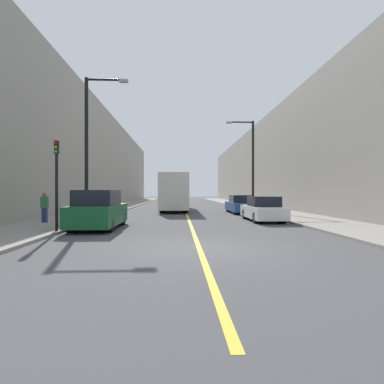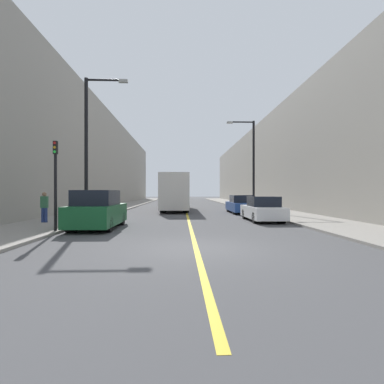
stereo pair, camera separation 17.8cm
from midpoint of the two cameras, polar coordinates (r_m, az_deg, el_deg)
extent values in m
plane|color=#474749|center=(9.32, 0.83, -10.69)|extent=(200.00, 200.00, 0.00)
cube|color=gray|center=(39.78, -12.53, -2.40)|extent=(3.77, 72.00, 0.11)
cube|color=gray|center=(39.98, 8.91, -2.39)|extent=(3.77, 72.00, 0.11)
cube|color=gray|center=(40.81, -17.94, 5.84)|extent=(4.00, 72.00, 11.74)
cube|color=gray|center=(41.05, 14.25, 4.90)|extent=(4.00, 72.00, 10.45)
cube|color=gold|center=(39.19, -1.78, -2.51)|extent=(0.16, 72.00, 0.01)
cube|color=silver|center=(28.44, -3.53, 0.11)|extent=(2.41, 11.24, 2.95)
cube|color=black|center=(22.86, -3.76, 1.43)|extent=(2.04, 0.04, 1.33)
cylinder|color=black|center=(25.02, -5.81, -2.80)|extent=(0.53, 1.00, 1.00)
cylinder|color=black|center=(24.98, -1.51, -2.81)|extent=(0.53, 1.00, 1.00)
cylinder|color=black|center=(31.97, -5.11, -2.19)|extent=(0.53, 1.00, 1.00)
cylinder|color=black|center=(31.94, -1.74, -2.19)|extent=(0.53, 1.00, 1.00)
cube|color=#145128|center=(14.84, -17.64, -4.11)|extent=(1.92, 4.44, 0.92)
cube|color=black|center=(14.59, -17.87, -1.03)|extent=(1.69, 2.44, 0.69)
cube|color=black|center=(12.74, -20.21, -4.07)|extent=(1.63, 0.04, 0.41)
cylinder|color=black|center=(13.78, -22.16, -5.78)|extent=(0.42, 0.68, 0.68)
cylinder|color=black|center=(13.36, -16.07, -5.96)|extent=(0.42, 0.68, 0.68)
cylinder|color=black|center=(16.39, -18.92, -4.85)|extent=(0.42, 0.68, 0.68)
cylinder|color=black|center=(16.04, -13.77, -4.96)|extent=(0.42, 0.68, 0.68)
cube|color=silver|center=(18.32, 13.03, -3.74)|extent=(1.76, 4.32, 0.69)
cube|color=black|center=(18.08, 13.21, -1.76)|extent=(1.55, 1.95, 0.59)
cube|color=black|center=(16.27, 15.05, -3.78)|extent=(1.50, 0.04, 0.31)
cylinder|color=black|center=(16.87, 12.00, -4.82)|extent=(0.39, 0.62, 0.62)
cylinder|color=black|center=(17.26, 16.43, -4.71)|extent=(0.39, 0.62, 0.62)
cylinder|color=black|center=(19.46, 10.01, -4.17)|extent=(0.39, 0.62, 0.62)
cylinder|color=black|center=(19.81, 13.90, -4.10)|extent=(0.39, 0.62, 0.62)
cube|color=navy|center=(24.82, 8.95, -2.75)|extent=(1.78, 4.78, 0.69)
cube|color=black|center=(24.56, 9.06, -1.28)|extent=(1.57, 2.15, 0.59)
cube|color=black|center=(22.51, 10.15, -2.72)|extent=(1.51, 0.04, 0.31)
cylinder|color=black|center=(23.25, 8.01, -3.49)|extent=(0.39, 0.62, 0.62)
cylinder|color=black|center=(23.54, 11.33, -3.44)|extent=(0.39, 0.62, 0.62)
cylinder|color=black|center=(26.16, 6.81, -3.09)|extent=(0.39, 0.62, 0.62)
cylinder|color=black|center=(26.42, 9.79, -3.06)|extent=(0.39, 0.62, 0.62)
cylinder|color=black|center=(18.07, -19.73, 7.69)|extent=(0.20, 0.20, 8.07)
cylinder|color=black|center=(18.73, -16.50, 19.82)|extent=(2.08, 0.12, 0.12)
cube|color=#999993|center=(18.51, -13.17, 19.91)|extent=(0.50, 0.24, 0.16)
cylinder|color=black|center=(26.55, 11.36, 4.90)|extent=(0.20, 0.20, 7.77)
cylinder|color=black|center=(26.91, 9.15, 13.00)|extent=(2.08, 0.12, 0.12)
cube|color=#999993|center=(26.71, 6.90, 12.99)|extent=(0.50, 0.24, 0.16)
cylinder|color=black|center=(13.74, -24.72, -0.07)|extent=(0.12, 0.12, 3.21)
cube|color=black|center=(13.87, -24.73, 7.73)|extent=(0.16, 0.16, 0.55)
cylinder|color=#B21919|center=(13.81, -24.86, 8.52)|extent=(0.11, 0.02, 0.11)
cylinder|color=gold|center=(13.79, -24.86, 7.77)|extent=(0.11, 0.02, 0.11)
cylinder|color=#26E53F|center=(13.76, -24.86, 7.02)|extent=(0.11, 0.02, 0.11)
cylinder|color=navy|center=(17.84, -26.78, -3.96)|extent=(0.16, 0.16, 0.78)
cylinder|color=navy|center=(17.78, -26.30, -3.97)|extent=(0.16, 0.16, 0.78)
cube|color=#336B47|center=(17.78, -26.54, -1.73)|extent=(0.36, 0.20, 0.61)
sphere|color=#8C664C|center=(17.77, -26.54, -0.38)|extent=(0.23, 0.23, 0.23)
camera|label=1|loc=(0.09, -90.25, 0.00)|focal=28.00mm
camera|label=2|loc=(0.09, 89.75, 0.00)|focal=28.00mm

